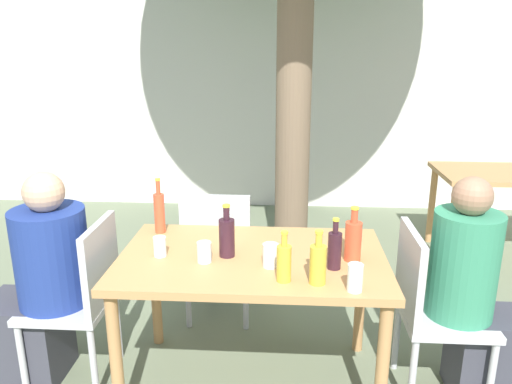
{
  "coord_description": "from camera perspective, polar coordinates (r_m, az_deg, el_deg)",
  "views": [
    {
      "loc": [
        0.17,
        -2.35,
        1.81
      ],
      "look_at": [
        0.0,
        0.3,
        1.02
      ],
      "focal_mm": 35.0,
      "sensor_mm": 36.0,
      "label": 1
    }
  ],
  "objects": [
    {
      "name": "wine_bottle_0",
      "position": [
        2.53,
        -3.35,
        -5.08
      ],
      "size": [
        0.08,
        0.08,
        0.28
      ],
      "color": "#331923",
      "rests_on": "dining_table_front"
    },
    {
      "name": "drinking_glass_4",
      "position": [
        2.49,
        -5.93,
        -6.84
      ],
      "size": [
        0.07,
        0.07,
        0.1
      ],
      "color": "silver",
      "rests_on": "dining_table_front"
    },
    {
      "name": "oil_cruet_4",
      "position": [
        2.27,
        7.1,
        -8.08
      ],
      "size": [
        0.08,
        0.08,
        0.25
      ],
      "color": "gold",
      "rests_on": "dining_table_front"
    },
    {
      "name": "wine_bottle_1",
      "position": [
        2.42,
        8.97,
        -6.49
      ],
      "size": [
        0.07,
        0.07,
        0.25
      ],
      "color": "#331923",
      "rests_on": "dining_table_front"
    },
    {
      "name": "patio_chair_0",
      "position": [
        2.89,
        -19.18,
        -10.8
      ],
      "size": [
        0.44,
        0.44,
        0.92
      ],
      "rotation": [
        0.0,
        0.0,
        -1.57
      ],
      "color": "#B2B2B7",
      "rests_on": "ground_plane"
    },
    {
      "name": "person_seated_1",
      "position": [
        2.85,
        23.92,
        -11.56
      ],
      "size": [
        0.57,
        0.33,
        1.2
      ],
      "rotation": [
        0.0,
        0.0,
        1.57
      ],
      "color": "#383842",
      "rests_on": "ground_plane"
    },
    {
      "name": "dining_table_front",
      "position": [
        2.61,
        -0.43,
        -9.09
      ],
      "size": [
        1.36,
        0.85,
        0.77
      ],
      "color": "#B27F4C",
      "rests_on": "ground_plane"
    },
    {
      "name": "drinking_glass_3",
      "position": [
        2.87,
        -3.26,
        -3.46
      ],
      "size": [
        0.07,
        0.07,
        0.12
      ],
      "color": "silver",
      "rests_on": "dining_table_front"
    },
    {
      "name": "drinking_glass_0",
      "position": [
        2.24,
        11.26,
        -9.58
      ],
      "size": [
        0.07,
        0.07,
        0.13
      ],
      "color": "silver",
      "rests_on": "dining_table_front"
    },
    {
      "name": "patio_chair_2",
      "position": [
        3.3,
        -4.36,
        -6.39
      ],
      "size": [
        0.44,
        0.44,
        0.92
      ],
      "rotation": [
        0.0,
        0.0,
        3.14
      ],
      "color": "#B2B2B7",
      "rests_on": "ground_plane"
    },
    {
      "name": "patio_chair_1",
      "position": [
        2.78,
        19.19,
        -11.94
      ],
      "size": [
        0.44,
        0.44,
        0.92
      ],
      "rotation": [
        0.0,
        0.0,
        1.57
      ],
      "color": "#B2B2B7",
      "rests_on": "ground_plane"
    },
    {
      "name": "cafe_building_wall",
      "position": [
        5.6,
        1.97,
        12.36
      ],
      "size": [
        10.0,
        0.08,
        2.8
      ],
      "color": "beige",
      "rests_on": "ground_plane"
    },
    {
      "name": "soda_bottle_5",
      "position": [
        2.53,
        11.04,
        -5.37
      ],
      "size": [
        0.08,
        0.08,
        0.28
      ],
      "color": "#DB4C2D",
      "rests_on": "dining_table_front"
    },
    {
      "name": "oil_cruet_2",
      "position": [
        2.28,
        3.21,
        -7.99
      ],
      "size": [
        0.07,
        0.07,
        0.24
      ],
      "color": "gold",
      "rests_on": "dining_table_front"
    },
    {
      "name": "person_seated_0",
      "position": [
        2.98,
        -23.42,
        -10.15
      ],
      "size": [
        0.59,
        0.38,
        1.19
      ],
      "rotation": [
        0.0,
        0.0,
        -1.57
      ],
      "color": "#383842",
      "rests_on": "ground_plane"
    },
    {
      "name": "drinking_glass_1",
      "position": [
        2.43,
        1.67,
        -7.25
      ],
      "size": [
        0.08,
        0.08,
        0.12
      ],
      "color": "silver",
      "rests_on": "dining_table_front"
    },
    {
      "name": "soda_bottle_3",
      "position": [
        2.89,
        -10.98,
        -2.22
      ],
      "size": [
        0.06,
        0.06,
        0.32
      ],
      "color": "#DB4C2D",
      "rests_on": "dining_table_front"
    },
    {
      "name": "drinking_glass_2",
      "position": [
        2.59,
        -10.93,
        -6.14
      ],
      "size": [
        0.06,
        0.06,
        0.1
      ],
      "color": "white",
      "rests_on": "dining_table_front"
    },
    {
      "name": "ground_plane",
      "position": [
        2.97,
        -0.4,
        -20.97
      ],
      "size": [
        30.0,
        30.0,
        0.0
      ],
      "primitive_type": "plane",
      "color": "#667056"
    }
  ]
}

